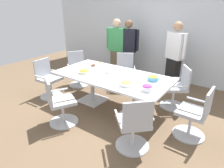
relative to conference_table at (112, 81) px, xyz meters
The scene contains 19 objects.
ground_plane 0.63m from the conference_table, ahead, with size 10.00×10.00×0.01m, color brown.
back_wall 2.52m from the conference_table, 90.00° to the left, with size 8.00×0.10×2.80m, color silver.
conference_table is the anchor object (origin of this frame).
office_chair_0 1.37m from the conference_table, 40.40° to the right, with size 0.76×0.76×0.91m.
office_chair_1 1.72m from the conference_table, ahead, with size 0.56×0.56×0.91m.
office_chair_2 1.40m from the conference_table, 36.92° to the left, with size 0.75×0.75×0.91m.
office_chair_3 1.15m from the conference_table, 108.04° to the left, with size 0.74×0.74×0.91m.
office_chair_4 1.61m from the conference_table, 161.33° to the left, with size 0.75×0.75×0.91m.
office_chair_5 1.63m from the conference_table, 164.54° to the right, with size 0.56×0.56×0.91m.
office_chair_6 1.17m from the conference_table, 112.33° to the right, with size 0.73×0.73×0.91m.
person_standing_0 1.90m from the conference_table, 121.26° to the left, with size 0.61×0.34×1.72m.
person_standing_1 1.84m from the conference_table, 110.79° to the left, with size 0.61×0.31×1.69m.
person_standing_2 1.88m from the conference_table, 68.14° to the left, with size 0.59×0.38×1.72m.
snack_bowl_cookies 0.63m from the conference_table, 30.04° to the right, with size 0.24×0.24×0.09m.
snack_bowl_chips_yellow 0.86m from the conference_table, 14.67° to the left, with size 0.21×0.21×0.11m.
snack_bowl_chips_orange 0.62m from the conference_table, 155.70° to the right, with size 0.23×0.23×0.08m.
snack_bowl_candy_mix 0.99m from the conference_table, 17.19° to the right, with size 0.19×0.19×0.12m.
donut_platter 0.84m from the conference_table, 154.58° to the left, with size 0.37×0.37×0.04m.
plate_stack 0.25m from the conference_table, 146.44° to the left, with size 0.24×0.24×0.04m.
Camera 1 is at (2.18, -3.08, 2.14)m, focal length 31.31 mm.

